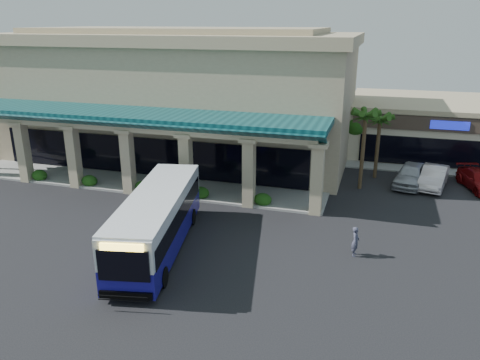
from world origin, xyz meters
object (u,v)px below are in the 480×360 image
(pedestrian, at_px, (355,241))
(car_red, at_px, (480,180))
(car_silver, at_px, (411,175))
(car_white, at_px, (434,177))
(transit_bus, at_px, (158,222))

(pedestrian, bearing_deg, car_red, -28.81)
(car_silver, distance_m, car_white, 1.65)
(pedestrian, relative_size, car_silver, 0.33)
(transit_bus, bearing_deg, car_silver, 36.49)
(pedestrian, height_order, car_white, pedestrian)
(car_silver, height_order, car_red, car_silver)
(transit_bus, distance_m, car_white, 21.53)
(car_white, xyz_separation_m, car_red, (3.24, 0.43, -0.09))
(car_silver, bearing_deg, car_white, 14.04)
(transit_bus, height_order, pedestrian, transit_bus)
(car_red, bearing_deg, transit_bus, -156.30)
(car_white, bearing_deg, transit_bus, -123.04)
(transit_bus, distance_m, car_silver, 20.35)
(car_white, bearing_deg, car_red, 19.86)
(pedestrian, distance_m, car_white, 13.73)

